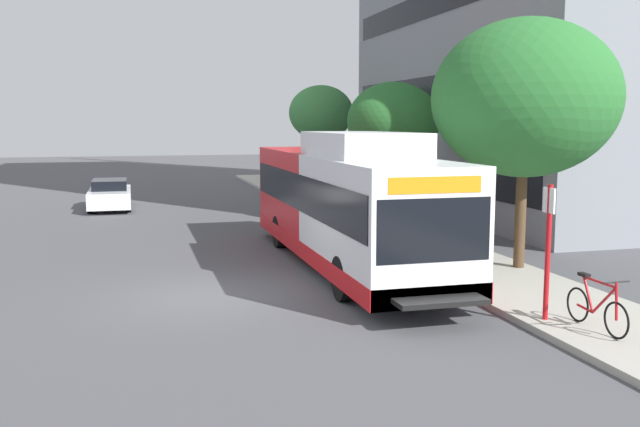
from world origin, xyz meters
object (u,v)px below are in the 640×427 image
(transit_bus, at_px, (346,204))
(bicycle_parked, at_px, (597,307))
(street_tree_near_stop, at_px, (525,98))
(street_tree_far_block, at_px, (321,113))
(street_tree_mid_block, at_px, (393,122))
(bus_stop_sign_pole, at_px, (548,242))
(parked_car_far_lane, at_px, (110,194))

(transit_bus, xyz_separation_m, bicycle_parked, (2.54, -7.23, -1.14))
(street_tree_near_stop, bearing_deg, street_tree_far_block, 91.48)
(bicycle_parked, distance_m, street_tree_far_block, 23.61)
(bicycle_parked, relative_size, street_tree_mid_block, 0.34)
(bus_stop_sign_pole, bearing_deg, street_tree_near_stop, 64.76)
(bicycle_parked, bearing_deg, street_tree_mid_block, 84.22)
(bicycle_parked, bearing_deg, street_tree_near_stop, 73.19)
(transit_bus, height_order, parked_car_far_lane, transit_bus)
(bus_stop_sign_pole, xyz_separation_m, parked_car_far_lane, (-8.56, 21.15, -0.99))
(transit_bus, bearing_deg, street_tree_mid_block, 59.76)
(transit_bus, distance_m, street_tree_near_stop, 5.35)
(transit_bus, bearing_deg, parked_car_far_lane, 113.82)
(street_tree_far_block, bearing_deg, street_tree_mid_block, -88.26)
(street_tree_mid_block, bearing_deg, bus_stop_sign_pole, -98.29)
(bus_stop_sign_pole, height_order, street_tree_far_block, street_tree_far_block)
(bus_stop_sign_pole, xyz_separation_m, street_tree_near_stop, (2.10, 4.46, 2.84))
(street_tree_near_stop, distance_m, street_tree_mid_block, 8.73)
(parked_car_far_lane, bearing_deg, bus_stop_sign_pole, -67.97)
(street_tree_near_stop, bearing_deg, bus_stop_sign_pole, -115.24)
(bicycle_parked, xyz_separation_m, street_tree_near_stop, (1.60, 5.31, 3.93))
(bicycle_parked, bearing_deg, street_tree_far_block, 87.20)
(transit_bus, xyz_separation_m, bus_stop_sign_pole, (2.04, -6.38, -0.05))
(transit_bus, distance_m, bicycle_parked, 7.75)
(street_tree_mid_block, bearing_deg, street_tree_far_block, 91.74)
(transit_bus, distance_m, parked_car_far_lane, 16.18)
(transit_bus, bearing_deg, street_tree_near_stop, -24.84)
(street_tree_mid_block, relative_size, street_tree_far_block, 0.94)
(street_tree_near_stop, height_order, street_tree_mid_block, street_tree_near_stop)
(transit_bus, distance_m, street_tree_mid_block, 8.17)
(street_tree_far_block, height_order, parked_car_far_lane, street_tree_far_block)
(transit_bus, relative_size, street_tree_mid_block, 2.33)
(street_tree_mid_block, height_order, street_tree_far_block, street_tree_far_block)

